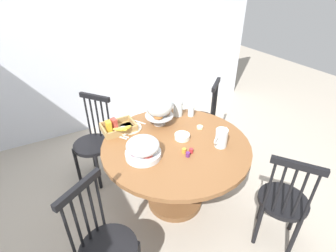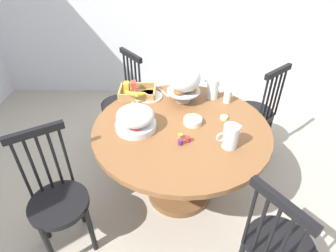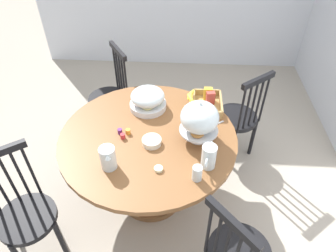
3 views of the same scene
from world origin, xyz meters
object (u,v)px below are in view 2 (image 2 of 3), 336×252
(windsor_chair_far_side, at_px, (58,201))
(windsor_chair_facing_door, at_px, (123,104))
(drinking_glass, at_px, (227,96))
(milk_pitcher, at_px, (230,137))
(butter_dish, at_px, (224,118))
(cereal_bowl, at_px, (193,121))
(cereal_basket, at_px, (136,92))
(china_plate_large, at_px, (150,96))
(pastry_stand_with_dome, at_px, (184,80))
(china_plate_small, at_px, (140,97))
(windsor_chair_by_cabinet, at_px, (255,114))
(fruit_platter_covered, at_px, (135,119))
(orange_juice_pitcher, at_px, (213,89))
(dining_table, at_px, (181,145))
(windsor_chair_near_window, at_px, (277,248))

(windsor_chair_far_side, bearing_deg, windsor_chair_facing_door, 78.67)
(windsor_chair_facing_door, relative_size, drinking_glass, 8.86)
(milk_pitcher, bearing_deg, butter_dish, 87.95)
(cereal_bowl, bearing_deg, cereal_basket, 139.96)
(china_plate_large, bearing_deg, pastry_stand_with_dome, -11.35)
(china_plate_small, bearing_deg, windsor_chair_by_cabinet, 11.21)
(fruit_platter_covered, bearing_deg, windsor_chair_by_cabinet, 31.34)
(windsor_chair_by_cabinet, relative_size, orange_juice_pitcher, 5.43)
(dining_table, relative_size, china_plate_large, 6.05)
(dining_table, relative_size, milk_pitcher, 7.14)
(dining_table, distance_m, windsor_chair_by_cabinet, 0.97)
(china_plate_small, distance_m, butter_dish, 0.75)
(windsor_chair_near_window, distance_m, cereal_bowl, 1.00)
(orange_juice_pitcher, relative_size, butter_dish, 2.99)
(cereal_bowl, height_order, butter_dish, cereal_bowl)
(windsor_chair_facing_door, xyz_separation_m, orange_juice_pitcher, (0.86, -0.34, 0.37))
(milk_pitcher, xyz_separation_m, cereal_basket, (-0.71, 0.66, -0.04))
(windsor_chair_by_cabinet, bearing_deg, fruit_platter_covered, -148.66)
(pastry_stand_with_dome, height_order, china_plate_large, pastry_stand_with_dome)
(butter_dish, bearing_deg, pastry_stand_with_dome, 139.50)
(cereal_basket, height_order, china_plate_large, cereal_basket)
(windsor_chair_near_window, bearing_deg, drinking_glass, 97.75)
(cereal_basket, bearing_deg, milk_pitcher, -42.99)
(windsor_chair_facing_door, bearing_deg, cereal_bowl, -47.60)
(china_plate_large, bearing_deg, china_plate_small, -163.57)
(cereal_bowl, bearing_deg, drinking_glass, 46.49)
(drinking_glass, bearing_deg, cereal_bowl, -133.51)
(windsor_chair_far_side, bearing_deg, windsor_chair_near_window, -12.55)
(orange_juice_pitcher, bearing_deg, china_plate_small, -177.24)
(windsor_chair_far_side, distance_m, china_plate_small, 1.06)
(pastry_stand_with_dome, relative_size, orange_juice_pitcher, 1.92)
(dining_table, relative_size, fruit_platter_covered, 4.44)
(windsor_chair_by_cabinet, relative_size, china_plate_large, 4.43)
(windsor_chair_by_cabinet, distance_m, orange_juice_pitcher, 0.62)
(windsor_chair_by_cabinet, xyz_separation_m, windsor_chair_facing_door, (-1.32, 0.15, 0.00))
(dining_table, xyz_separation_m, windsor_chair_by_cabinet, (0.74, 0.62, -0.10))
(fruit_platter_covered, xyz_separation_m, cereal_bowl, (0.42, 0.07, -0.06))
(windsor_chair_far_side, xyz_separation_m, orange_juice_pitcher, (1.11, 0.92, 0.37))
(fruit_platter_covered, height_order, cereal_basket, fruit_platter_covered)
(dining_table, bearing_deg, fruit_platter_covered, -174.14)
(butter_dish, bearing_deg, cereal_basket, 155.35)
(fruit_platter_covered, bearing_deg, windsor_chair_near_window, -40.68)
(china_plate_small, relative_size, cereal_bowl, 1.07)
(drinking_glass, bearing_deg, orange_juice_pitcher, 147.23)
(china_plate_small, bearing_deg, windsor_chair_facing_door, 121.94)
(dining_table, height_order, butter_dish, butter_dish)
(fruit_platter_covered, xyz_separation_m, drinking_glass, (0.73, 0.39, -0.03))
(windsor_chair_far_side, bearing_deg, cereal_basket, 64.34)
(cereal_basket, xyz_separation_m, cereal_bowl, (0.48, -0.40, -0.02))
(windsor_chair_near_window, relative_size, milk_pitcher, 5.23)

